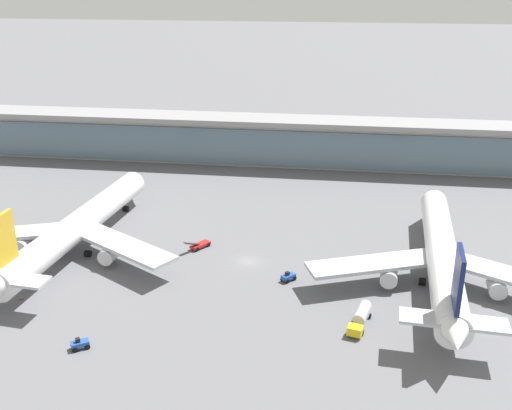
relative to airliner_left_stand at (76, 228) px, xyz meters
name	(u,v)px	position (x,y,z in m)	size (l,w,h in m)	color
ground_plane	(248,261)	(37.43, 0.45, -5.66)	(1200.00, 1200.00, 0.00)	slate
airliner_left_stand	(76,228)	(0.00, 0.00, 0.00)	(51.65, 67.50, 17.97)	white
airliner_centre_stand	(442,256)	(75.89, -3.45, 0.00)	(51.77, 67.51, 17.97)	white
service_truck_near_nose_blue	(80,344)	(15.11, -34.37, -4.78)	(3.33, 2.98, 2.05)	#234C9E
service_truck_under_wing_blue	(288,277)	(46.49, -6.87, -4.78)	(3.17, 3.27, 2.05)	#234C9E
service_truck_mid_apron_yellow	(361,317)	(60.20, -21.12, -3.95)	(4.41, 8.89, 2.95)	yellow
service_truck_by_tail_red	(200,245)	(25.82, 5.28, -4.85)	(5.03, 6.34, 2.70)	#B21E1E
terminal_building	(281,140)	(37.43, 68.11, 2.21)	(194.07, 12.80, 15.20)	beige
safety_cone_bravo	(22,298)	(-2.08, -20.95, -5.34)	(0.62, 0.62, 0.70)	orange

